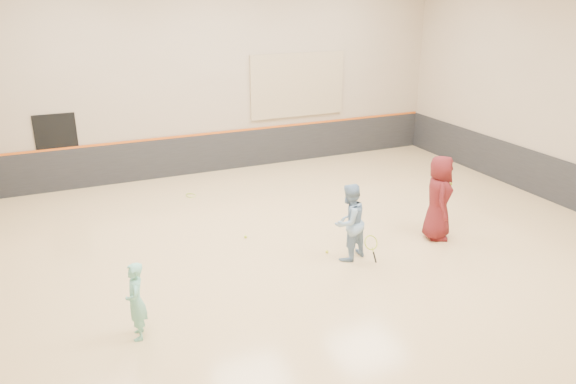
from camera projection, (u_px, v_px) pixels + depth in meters
name	position (u px, v px, depth m)	size (l,w,h in m)	color
room	(295.00, 212.00, 12.23)	(15.04, 12.04, 6.22)	tan
wainscot_back	(215.00, 152.00, 17.43)	(14.90, 0.04, 1.20)	#232326
wainscot_right	(546.00, 177.00, 15.15)	(0.04, 11.90, 1.20)	#232326
accent_stripe	(215.00, 133.00, 17.21)	(14.90, 0.03, 0.06)	#D85914
acoustic_panel	(298.00, 85.00, 17.83)	(3.20, 0.08, 2.00)	tan
doorway	(58.00, 153.00, 15.56)	(1.10, 0.05, 2.20)	black
girl	(136.00, 301.00, 9.05)	(0.49, 0.32, 1.34)	#77CFB7
instructor	(349.00, 222.00, 11.67)	(0.81, 0.63, 1.67)	#7EA0C4
young_man	(439.00, 198.00, 12.62)	(0.95, 0.62, 1.95)	#5A1517
held_racket	(371.00, 243.00, 11.52)	(0.38, 0.38, 0.62)	#ABC22A
spare_racket	(191.00, 193.00, 15.49)	(0.65, 0.65, 0.14)	#91B828
ball_under_racket	(327.00, 252.00, 12.17)	(0.07, 0.07, 0.07)	yellow
ball_in_hand	(451.00, 184.00, 12.51)	(0.07, 0.07, 0.07)	#BDD030
ball_beside_spare	(245.00, 237.00, 12.90)	(0.07, 0.07, 0.07)	#BFE134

